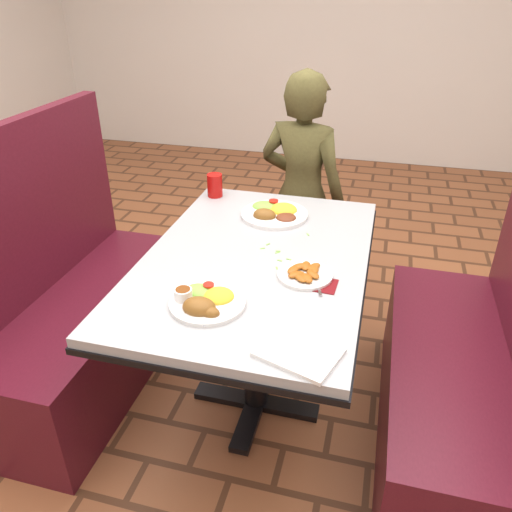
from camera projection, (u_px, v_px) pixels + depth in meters
name	position (u px, v px, depth m)	size (l,w,h in m)	color
dining_table	(256.00, 278.00, 1.88)	(0.81, 1.21, 0.75)	#AFB1B4
booth_bench_left	(83.00, 316.00, 2.21)	(0.47, 1.20, 1.17)	#581422
booth_bench_right	(463.00, 381.00, 1.86)	(0.47, 1.20, 1.17)	#581422
diner_person	(301.00, 195.00, 2.63)	(0.47, 0.31, 1.28)	brown
near_dinner_plate	(205.00, 298.00, 1.55)	(0.24, 0.24, 0.07)	white
far_dinner_plate	(275.00, 210.00, 2.12)	(0.29, 0.29, 0.07)	white
plantain_plate	(305.00, 274.00, 1.70)	(0.19, 0.19, 0.03)	white
maroon_napkin	(322.00, 285.00, 1.66)	(0.10, 0.10, 0.00)	maroon
spoon_utensil	(318.00, 286.00, 1.65)	(0.01, 0.12, 0.00)	silver
red_tumbler	(215.00, 185.00, 2.30)	(0.07, 0.07, 0.11)	#B40F0C
paper_napkin	(298.00, 352.00, 1.35)	(0.21, 0.16, 0.01)	white
knife_utensil	(205.00, 310.00, 1.52)	(0.01, 0.16, 0.00)	silver
fork_utensil	(199.00, 301.00, 1.56)	(0.01, 0.15, 0.00)	silver
lettuce_shreds	(270.00, 250.00, 1.87)	(0.28, 0.32, 0.00)	#7DB548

